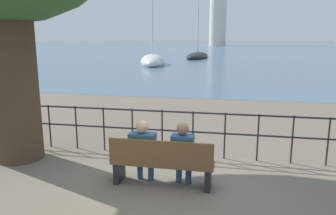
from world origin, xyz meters
TOP-DOWN VIEW (x-y plane):
  - ground_plane at (0.00, 0.00)m, footprint 1000.00×1000.00m
  - harbor_water at (0.00, 158.82)m, footprint 600.00×300.00m
  - park_bench at (0.00, -0.06)m, footprint 1.86×0.45m
  - seated_person_left at (-0.37, 0.01)m, footprint 0.48×0.35m
  - seated_person_right at (0.37, 0.02)m, footprint 0.40×0.35m
  - promenade_railing at (-0.00, 1.57)m, footprint 10.65×0.04m
  - sailboat_0 at (-3.78, 39.83)m, footprint 3.21×8.67m
  - sailboat_1 at (-7.06, 27.55)m, footprint 4.16×8.12m
  - harbor_lighthouse at (-5.54, 123.72)m, footprint 6.29×6.29m

SIDE VIEW (x-z plane):
  - ground_plane at x=0.00m, z-range 0.00..0.00m
  - harbor_water at x=0.00m, z-range 0.00..0.01m
  - sailboat_0 at x=-3.78m, z-range -4.99..5.54m
  - sailboat_1 at x=-7.06m, z-range -4.94..5.62m
  - park_bench at x=0.00m, z-range -0.01..0.89m
  - seated_person_right at x=0.37m, z-range 0.06..1.26m
  - seated_person_left at x=-0.37m, z-range 0.07..1.27m
  - promenade_railing at x=0.00m, z-range 0.17..1.22m
  - harbor_lighthouse at x=-5.54m, z-range -1.04..28.70m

